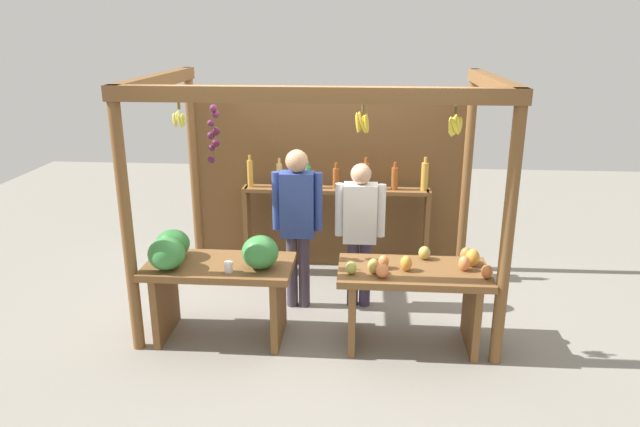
{
  "coord_description": "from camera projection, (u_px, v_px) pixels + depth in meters",
  "views": [
    {
      "loc": [
        0.4,
        -5.34,
        2.67
      ],
      "look_at": [
        0.0,
        -0.2,
        1.01
      ],
      "focal_mm": 32.81,
      "sensor_mm": 36.0,
      "label": 1
    }
  ],
  "objects": [
    {
      "name": "ground_plane",
      "position": [
        321.0,
        302.0,
        5.91
      ],
      "size": [
        12.0,
        12.0,
        0.0
      ],
      "primitive_type": "plane",
      "color": "gray",
      "rests_on": "ground"
    },
    {
      "name": "market_stall",
      "position": [
        325.0,
        165.0,
        5.93
      ],
      "size": [
        3.16,
        2.06,
        2.25
      ],
      "color": "brown",
      "rests_on": "ground"
    },
    {
      "name": "fruit_counter_left",
      "position": [
        212.0,
        269.0,
        5.06
      ],
      "size": [
        1.28,
        0.69,
        0.99
      ],
      "color": "brown",
      "rests_on": "ground"
    },
    {
      "name": "fruit_counter_right",
      "position": [
        414.0,
        287.0,
        4.99
      ],
      "size": [
        1.28,
        0.64,
        0.86
      ],
      "color": "brown",
      "rests_on": "ground"
    },
    {
      "name": "bottle_shelf_unit",
      "position": [
        338.0,
        206.0,
        6.35
      ],
      "size": [
        2.03,
        0.22,
        1.36
      ],
      "color": "brown",
      "rests_on": "ground"
    },
    {
      "name": "vendor_man",
      "position": [
        297.0,
        215.0,
        5.57
      ],
      "size": [
        0.48,
        0.21,
        1.59
      ],
      "rotation": [
        0.0,
        0.0,
        0.14
      ],
      "color": "#443947",
      "rests_on": "ground"
    },
    {
      "name": "vendor_woman",
      "position": [
        360.0,
        224.0,
        5.61
      ],
      "size": [
        0.48,
        0.2,
        1.45
      ],
      "rotation": [
        0.0,
        0.0,
        -0.19
      ],
      "color": "#392F49",
      "rests_on": "ground"
    }
  ]
}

